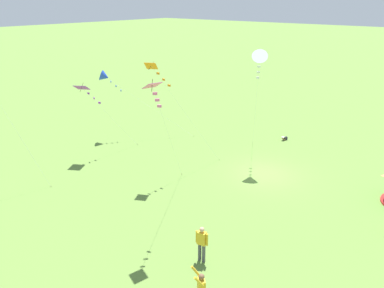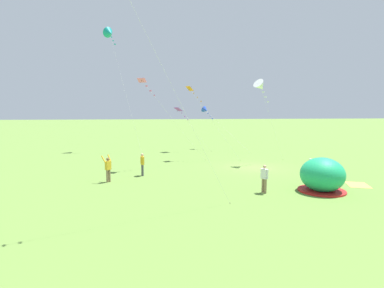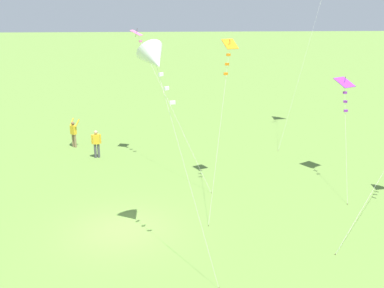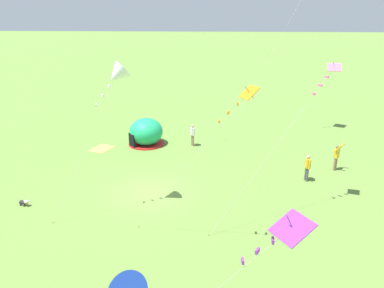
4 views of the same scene
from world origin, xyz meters
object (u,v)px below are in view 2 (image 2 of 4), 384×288
at_px(kite_white, 261,86).
at_px(kite_teal, 110,33).
at_px(person_strolling, 264,177).
at_px(kite_pink, 146,86).
at_px(kite_purple, 180,111).
at_px(person_center_field, 142,163).
at_px(kite_orange, 193,92).
at_px(toddler_crawling, 312,160).
at_px(person_watching_sky, 108,168).
at_px(kite_blue, 205,110).
at_px(popup_tent, 322,175).

xyz_separation_m(kite_white, kite_teal, (12.19, 14.84, 7.20)).
distance_m(person_strolling, kite_pink, 12.78).
bearing_deg(kite_teal, kite_purple, -106.53).
bearing_deg(person_center_field, kite_orange, -33.68).
bearing_deg(person_center_field, kite_purple, -16.83).
relative_size(toddler_crawling, kite_teal, 0.04).
distance_m(person_strolling, person_center_field, 9.46).
xyz_separation_m(toddler_crawling, kite_white, (-0.35, 5.53, 6.97)).
xyz_separation_m(person_strolling, kite_teal, (21.77, 11.70, 13.39)).
relative_size(person_strolling, person_center_field, 1.00).
relative_size(person_watching_sky, kite_teal, 0.12).
distance_m(person_watching_sky, kite_blue, 20.53).
distance_m(kite_teal, kite_purple, 12.83).
xyz_separation_m(kite_blue, kite_pink, (-12.89, 7.31, 2.02)).
distance_m(kite_teal, kite_blue, 15.11).
relative_size(popup_tent, person_strolling, 1.63).
distance_m(kite_teal, kite_pink, 15.66).
relative_size(kite_teal, kite_orange, 2.05).
bearing_deg(kite_teal, toddler_crawling, -120.17).
bearing_deg(popup_tent, kite_orange, 25.44).
bearing_deg(toddler_crawling, person_watching_sky, 107.65).
bearing_deg(kite_orange, kite_blue, -18.22).
relative_size(person_strolling, kite_pink, 0.22).
relative_size(kite_orange, kite_blue, 1.22).
distance_m(person_watching_sky, kite_orange, 12.86).
xyz_separation_m(popup_tent, person_strolling, (0.11, 3.66, -0.03)).
bearing_deg(popup_tent, person_watching_sky, 72.66).
height_order(kite_teal, kite_orange, kite_teal).
bearing_deg(kite_blue, person_watching_sky, 150.47).
distance_m(person_watching_sky, kite_pink, 8.04).
bearing_deg(person_watching_sky, person_center_field, -52.41).
xyz_separation_m(kite_purple, kite_orange, (-6.21, -0.76, 1.87)).
xyz_separation_m(person_strolling, kite_pink, (8.70, 7.12, 6.07)).
relative_size(popup_tent, kite_orange, 0.38).
distance_m(person_center_field, kite_orange, 10.47).
height_order(toddler_crawling, person_strolling, person_strolling).
bearing_deg(person_watching_sky, kite_teal, 6.33).
xyz_separation_m(popup_tent, kite_white, (9.68, 0.52, 6.15)).
height_order(toddler_crawling, kite_teal, kite_teal).
height_order(person_watching_sky, kite_pink, kite_pink).
xyz_separation_m(person_watching_sky, kite_purple, (15.22, -6.36, 3.91)).
distance_m(kite_white, kite_pink, 10.30).
relative_size(toddler_crawling, person_center_field, 0.32).
xyz_separation_m(person_strolling, person_center_field, (5.84, 7.45, 0.00)).
bearing_deg(kite_orange, popup_tent, -154.56).
distance_m(toddler_crawling, person_watching_sky, 19.33).
bearing_deg(kite_blue, person_strolling, 179.51).
distance_m(person_strolling, kite_teal, 28.11).
xyz_separation_m(person_watching_sky, person_center_field, (1.76, -2.29, -0.03)).
bearing_deg(kite_blue, popup_tent, -170.90).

